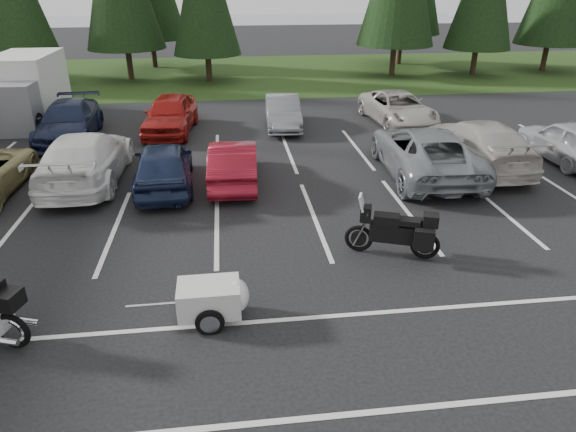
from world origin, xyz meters
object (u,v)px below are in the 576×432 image
Objects in this scene: box_truck at (22,91)px; car_near_4 at (164,165)px; car_near_3 at (85,158)px; cargo_trailer at (209,302)px; car_far_2 at (170,114)px; car_near_5 at (234,162)px; adventure_motorcycle at (393,227)px; car_near_7 at (477,143)px; car_far_1 at (69,121)px; car_near_8 at (569,141)px; car_near_6 at (425,151)px; car_far_3 at (283,112)px; car_far_4 at (398,108)px.

box_truck is 1.28× the size of car_near_4.
cargo_trailer is at bearing 117.32° from car_near_3.
car_near_5 is at bearing -62.26° from car_far_2.
adventure_motorcycle is at bearing 145.12° from car_near_3.
car_far_1 is (-14.97, 5.08, -0.07)m from car_near_7.
car_near_5 is 0.95× the size of car_near_8.
car_near_4 is at bearing 1.01° from car_near_8.
box_truck reaches higher than car_far_2.
car_far_1 is (-1.80, 5.03, -0.08)m from car_near_3.
car_near_4 is 10.67m from car_near_7.
car_far_1 is (-6.50, 5.69, 0.05)m from car_near_5.
car_near_6 is 1.32× the size of car_near_8.
car_near_5 is 1.03× the size of car_far_3.
box_truck is 1.21× the size of car_far_2.
car_near_8 is at bearing 179.79° from car_near_7.
car_near_8 is at bearing -174.39° from car_near_5.
car_near_4 is 0.99× the size of car_near_8.
car_near_6 is 1.04× the size of car_near_7.
car_far_2 is (-10.96, 5.60, -0.02)m from car_near_7.
car_far_1 is (-12.85, 5.69, -0.07)m from car_near_6.
car_far_1 is at bearing 153.61° from adventure_motorcycle.
cargo_trailer is at bearing -76.45° from car_far_2.
adventure_motorcycle is at bearing 135.90° from car_near_4.
car_far_4 is at bearing 1.11° from car_far_1.
car_near_3 reaches higher than car_far_4.
car_near_7 is at bearing -1.92° from car_near_8.
car_near_7 reaches higher than car_far_2.
car_near_8 is at bearing 31.33° from cargo_trailer.
car_far_1 is 4.04m from car_far_2.
car_near_7 is at bearing -179.85° from car_near_3.
box_truck reaches higher than adventure_motorcycle.
car_far_1 is at bearing 113.52° from cargo_trailer.
car_far_2 is (-14.42, 5.58, 0.04)m from car_near_8.
box_truck reaches higher than car_near_4.
car_near_4 is 6.38m from car_far_2.
car_near_7 is (13.17, -0.04, -0.00)m from car_near_3.
car_near_8 is (20.99, -7.90, -0.70)m from box_truck.
car_near_3 is at bearing 165.56° from adventure_motorcycle.
car_far_1 is at bearing -172.67° from car_far_3.
car_near_5 is (2.18, 0.16, -0.06)m from car_near_4.
car_near_8 reaches higher than cargo_trailer.
car_near_7 is 1.26× the size of car_near_8.
car_near_6 is 5.89m from adventure_motorcycle.
car_near_6 is (11.05, -0.65, -0.01)m from car_near_3.
car_near_4 is 2.18m from car_near_5.
car_far_1 is 2.94× the size of cargo_trailer.
car_near_8 is 2.55× the size of cargo_trailer.
car_far_2 is (6.57, -2.32, -0.66)m from box_truck.
car_far_2 is (-8.84, 6.20, -0.02)m from car_near_6.
adventure_motorcycle is (5.79, -5.05, 0.01)m from car_near_4.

